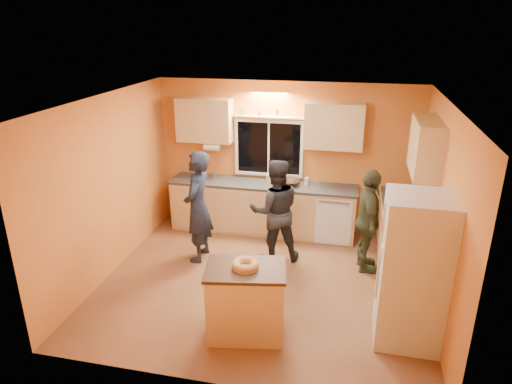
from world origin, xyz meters
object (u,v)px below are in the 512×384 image
(person_center, at_px, (275,211))
(refrigerator, at_px, (413,271))
(person_right, at_px, (368,221))
(person_left, at_px, (198,207))
(island, at_px, (246,301))

(person_center, bearing_deg, refrigerator, 121.23)
(person_right, bearing_deg, person_left, 86.92)
(island, bearing_deg, person_left, 114.82)
(person_left, relative_size, person_center, 1.07)
(person_right, bearing_deg, island, 135.35)
(island, bearing_deg, person_right, 42.95)
(person_left, distance_m, person_center, 1.18)
(island, bearing_deg, refrigerator, -0.21)
(person_left, bearing_deg, person_center, 101.56)
(refrigerator, bearing_deg, person_center, 139.88)
(island, relative_size, person_center, 0.62)
(refrigerator, distance_m, person_left, 3.28)
(person_center, height_order, person_right, person_center)
(refrigerator, bearing_deg, person_right, 107.01)
(refrigerator, relative_size, island, 1.78)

